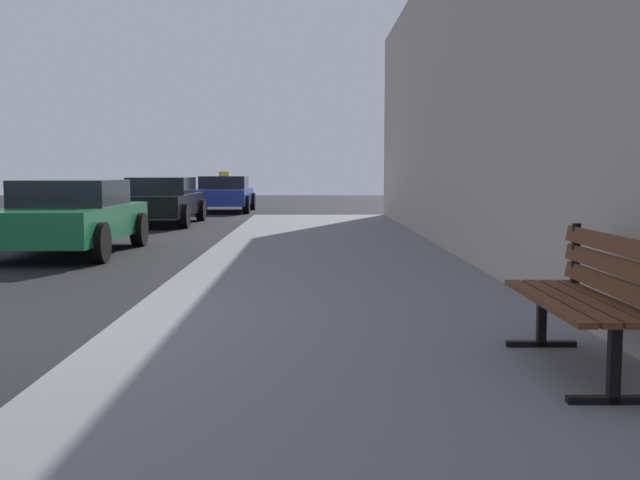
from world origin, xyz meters
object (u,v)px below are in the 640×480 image
bench (589,291)px  car_green (69,216)px  car_black (161,200)px  car_blue (224,194)px

bench → car_green: bearing=126.4°
bench → car_green: (-5.90, 8.29, -0.01)m
car_green → car_black: (0.11, 7.35, 0.00)m
bench → car_black: size_ratio=0.35×
car_green → car_black: same height
bench → car_green: size_ratio=0.37×
bench → car_green: car_green is taller
car_black → car_blue: bearing=-98.4°
bench → car_blue: bearing=103.2°
car_green → car_blue: car_blue is taller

